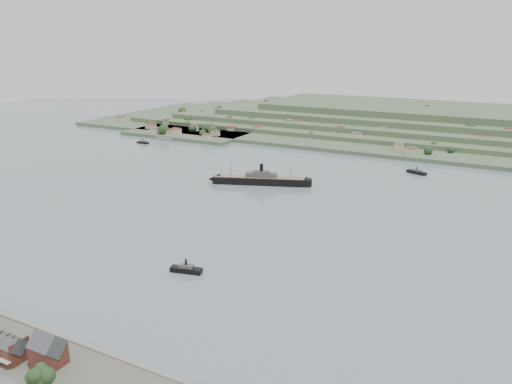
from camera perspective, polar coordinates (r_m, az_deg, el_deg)
The scene contains 8 objects.
ground at distance 335.31m, azimuth -4.01°, elevation -3.23°, with size 1400.00×1400.00×0.00m, color slate.
gabled_building at distance 204.13m, azimuth -22.69°, elevation -16.40°, with size 10.40×10.18×14.09m.
far_peninsula at distance 682.12m, azimuth 15.84°, elevation 7.68°, with size 760.00×309.00×30.00m.
steamship at distance 415.59m, azimuth 0.11°, elevation 1.42°, with size 84.08×38.48×20.99m.
tugboat at distance 264.53m, azimuth -7.98°, elevation -8.72°, with size 17.40×8.28×7.57m.
ferry_west at distance 594.61m, azimuth -12.80°, elevation 5.56°, with size 15.48×4.72×5.76m.
ferry_east at distance 471.15m, azimuth 17.89°, elevation 2.20°, with size 18.89×11.49×6.86m.
fig_tree at distance 191.51m, azimuth -23.47°, elevation -18.81°, with size 9.55×8.27×10.66m.
Camera 1 is at (166.89, -266.46, 116.55)m, focal length 35.00 mm.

